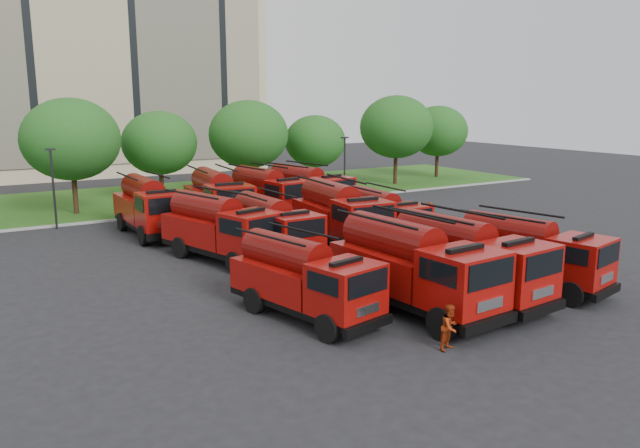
{
  "coord_description": "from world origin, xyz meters",
  "views": [
    {
      "loc": [
        -15.92,
        -24.69,
        8.23
      ],
      "look_at": [
        0.52,
        2.22,
        1.8
      ],
      "focal_mm": 35.0,
      "sensor_mm": 36.0,
      "label": 1
    }
  ],
  "objects_px": {
    "fire_truck_8": "(149,207)",
    "fire_truck_4": "(220,228)",
    "fire_truck_6": "(340,215)",
    "fire_truck_11": "(307,190)",
    "fire_truck_3": "(530,253)",
    "fire_truck_9": "(218,199)",
    "fire_truck_0": "(304,279)",
    "firefighter_1": "(449,349)",
    "fire_truck_7": "(383,217)",
    "firefighter_5": "(429,233)",
    "fire_truck_1": "(413,267)",
    "firefighter_4": "(347,295)",
    "fire_truck_2": "(465,260)",
    "fire_truck_5": "(272,228)",
    "firefighter_3": "(528,262)",
    "fire_truck_10": "(267,193)",
    "firefighter_2": "(522,270)",
    "firefighter_0": "(530,313)"
  },
  "relations": [
    {
      "from": "fire_truck_3",
      "to": "fire_truck_10",
      "type": "xyz_separation_m",
      "value": [
        -2.47,
        20.48,
        0.16
      ]
    },
    {
      "from": "fire_truck_7",
      "to": "fire_truck_6",
      "type": "bearing_deg",
      "value": 172.82
    },
    {
      "from": "fire_truck_7",
      "to": "fire_truck_1",
      "type": "bearing_deg",
      "value": -118.7
    },
    {
      "from": "fire_truck_9",
      "to": "firefighter_5",
      "type": "distance_m",
      "value": 13.65
    },
    {
      "from": "firefighter_2",
      "to": "fire_truck_8",
      "type": "bearing_deg",
      "value": 30.9
    },
    {
      "from": "fire_truck_0",
      "to": "fire_truck_1",
      "type": "xyz_separation_m",
      "value": [
        3.97,
        -1.58,
        0.24
      ]
    },
    {
      "from": "fire_truck_10",
      "to": "firefighter_3",
      "type": "height_order",
      "value": "fire_truck_10"
    },
    {
      "from": "fire_truck_1",
      "to": "firefighter_4",
      "type": "relative_size",
      "value": 5.0
    },
    {
      "from": "fire_truck_8",
      "to": "fire_truck_4",
      "type": "bearing_deg",
      "value": -81.09
    },
    {
      "from": "fire_truck_9",
      "to": "fire_truck_10",
      "type": "height_order",
      "value": "fire_truck_9"
    },
    {
      "from": "fire_truck_11",
      "to": "fire_truck_5",
      "type": "bearing_deg",
      "value": -139.92
    },
    {
      "from": "fire_truck_3",
      "to": "firefighter_2",
      "type": "distance_m",
      "value": 3.29
    },
    {
      "from": "fire_truck_5",
      "to": "fire_truck_6",
      "type": "relative_size",
      "value": 0.87
    },
    {
      "from": "fire_truck_0",
      "to": "fire_truck_6",
      "type": "relative_size",
      "value": 0.87
    },
    {
      "from": "firefighter_1",
      "to": "firefighter_2",
      "type": "xyz_separation_m",
      "value": [
        9.71,
        5.38,
        0.0
      ]
    },
    {
      "from": "fire_truck_5",
      "to": "firefighter_5",
      "type": "bearing_deg",
      "value": 0.3
    },
    {
      "from": "fire_truck_4",
      "to": "fire_truck_7",
      "type": "height_order",
      "value": "fire_truck_4"
    },
    {
      "from": "fire_truck_2",
      "to": "firefighter_5",
      "type": "bearing_deg",
      "value": 50.0
    },
    {
      "from": "fire_truck_0",
      "to": "firefighter_4",
      "type": "relative_size",
      "value": 4.44
    },
    {
      "from": "fire_truck_5",
      "to": "firefighter_0",
      "type": "height_order",
      "value": "fire_truck_5"
    },
    {
      "from": "fire_truck_5",
      "to": "fire_truck_9",
      "type": "bearing_deg",
      "value": 83.91
    },
    {
      "from": "firefighter_5",
      "to": "fire_truck_8",
      "type": "bearing_deg",
      "value": -39.45
    },
    {
      "from": "fire_truck_8",
      "to": "firefighter_4",
      "type": "xyz_separation_m",
      "value": [
        3.6,
        -16.18,
        -1.73
      ]
    },
    {
      "from": "fire_truck_0",
      "to": "fire_truck_3",
      "type": "xyz_separation_m",
      "value": [
        10.27,
        -1.89,
        0.04
      ]
    },
    {
      "from": "fire_truck_8",
      "to": "firefighter_5",
      "type": "distance_m",
      "value": 17.16
    },
    {
      "from": "fire_truck_3",
      "to": "fire_truck_9",
      "type": "height_order",
      "value": "fire_truck_9"
    },
    {
      "from": "fire_truck_10",
      "to": "firefighter_5",
      "type": "bearing_deg",
      "value": -63.8
    },
    {
      "from": "fire_truck_4",
      "to": "fire_truck_5",
      "type": "relative_size",
      "value": 1.11
    },
    {
      "from": "fire_truck_0",
      "to": "firefighter_3",
      "type": "xyz_separation_m",
      "value": [
        13.72,
        1.02,
        -1.52
      ]
    },
    {
      "from": "fire_truck_2",
      "to": "fire_truck_1",
      "type": "bearing_deg",
      "value": 173.14
    },
    {
      "from": "fire_truck_2",
      "to": "fire_truck_0",
      "type": "bearing_deg",
      "value": 160.85
    },
    {
      "from": "fire_truck_2",
      "to": "fire_truck_5",
      "type": "relative_size",
      "value": 1.1
    },
    {
      "from": "fire_truck_0",
      "to": "fire_truck_2",
      "type": "height_order",
      "value": "fire_truck_2"
    },
    {
      "from": "firefighter_2",
      "to": "firefighter_5",
      "type": "bearing_deg",
      "value": -17.27
    },
    {
      "from": "fire_truck_4",
      "to": "firefighter_0",
      "type": "xyz_separation_m",
      "value": [
        7.17,
        -13.74,
        -1.68
      ]
    },
    {
      "from": "fire_truck_6",
      "to": "fire_truck_11",
      "type": "height_order",
      "value": "fire_truck_6"
    },
    {
      "from": "fire_truck_2",
      "to": "fire_truck_6",
      "type": "bearing_deg",
      "value": 80.35
    },
    {
      "from": "fire_truck_5",
      "to": "fire_truck_3",
      "type": "bearing_deg",
      "value": -57.34
    },
    {
      "from": "firefighter_5",
      "to": "fire_truck_10",
      "type": "bearing_deg",
      "value": -66.06
    },
    {
      "from": "fire_truck_0",
      "to": "firefighter_4",
      "type": "bearing_deg",
      "value": 13.65
    },
    {
      "from": "fire_truck_4",
      "to": "firefighter_5",
      "type": "relative_size",
      "value": 3.99
    },
    {
      "from": "fire_truck_3",
      "to": "firefighter_3",
      "type": "height_order",
      "value": "fire_truck_3"
    },
    {
      "from": "firefighter_3",
      "to": "fire_truck_7",
      "type": "bearing_deg",
      "value": -100.46
    },
    {
      "from": "fire_truck_1",
      "to": "fire_truck_7",
      "type": "distance_m",
      "value": 11.82
    },
    {
      "from": "fire_truck_7",
      "to": "fire_truck_11",
      "type": "xyz_separation_m",
      "value": [
        0.92,
        10.14,
        0.2
      ]
    },
    {
      "from": "fire_truck_0",
      "to": "firefighter_1",
      "type": "bearing_deg",
      "value": -75.68
    },
    {
      "from": "fire_truck_8",
      "to": "firefighter_3",
      "type": "height_order",
      "value": "fire_truck_8"
    },
    {
      "from": "fire_truck_1",
      "to": "firefighter_4",
      "type": "distance_m",
      "value": 3.62
    },
    {
      "from": "fire_truck_11",
      "to": "fire_truck_2",
      "type": "bearing_deg",
      "value": -113.68
    },
    {
      "from": "fire_truck_3",
      "to": "firefighter_3",
      "type": "bearing_deg",
      "value": 27.78
    }
  ]
}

